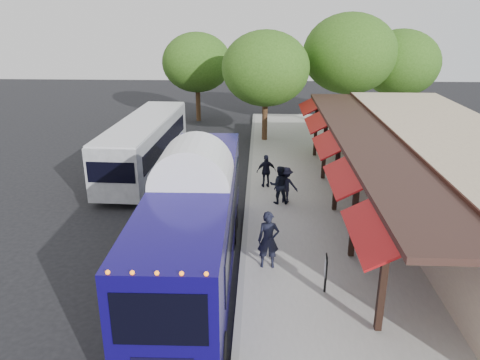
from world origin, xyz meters
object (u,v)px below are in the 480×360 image
(ped_c, at_px, (266,171))
(sign_board, at_px, (326,268))
(coach_bus, at_px, (195,221))
(city_bus, at_px, (145,143))
(ped_d, at_px, (286,185))
(ped_b, at_px, (279,185))
(ped_a, at_px, (268,240))

(ped_c, height_order, sign_board, ped_c)
(coach_bus, xyz_separation_m, ped_c, (2.35, 7.97, -0.99))
(city_bus, height_order, ped_d, city_bus)
(ped_b, distance_m, ped_c, 2.11)
(ped_a, xyz_separation_m, ped_c, (-0.01, 7.55, -0.17))
(coach_bus, relative_size, sign_board, 9.62)
(coach_bus, distance_m, city_bus, 11.18)
(city_bus, bearing_deg, ped_a, -55.19)
(coach_bus, height_order, city_bus, coach_bus)
(city_bus, distance_m, ped_c, 6.90)
(ped_a, relative_size, ped_c, 1.21)
(coach_bus, height_order, sign_board, coach_bus)
(ped_b, bearing_deg, ped_c, -77.72)
(ped_a, distance_m, ped_c, 7.55)
(ped_a, height_order, sign_board, ped_a)
(city_bus, xyz_separation_m, sign_board, (8.14, -11.43, -0.63))
(sign_board, bearing_deg, ped_b, 104.50)
(coach_bus, distance_m, ped_c, 8.36)
(ped_a, bearing_deg, coach_bus, -171.19)
(ped_d, bearing_deg, coach_bus, 72.82)
(ped_c, relative_size, sign_board, 1.36)
(coach_bus, height_order, ped_a, coach_bus)
(ped_c, distance_m, ped_d, 2.08)
(ped_b, bearing_deg, coach_bus, 61.10)
(city_bus, height_order, ped_b, city_bus)
(city_bus, relative_size, ped_b, 6.22)
(ped_c, bearing_deg, city_bus, -33.97)
(ped_b, relative_size, sign_board, 1.45)
(coach_bus, xyz_separation_m, sign_board, (4.06, -1.03, -1.00))
(coach_bus, relative_size, ped_a, 5.86)
(ped_a, bearing_deg, ped_c, 88.89)
(coach_bus, distance_m, ped_d, 6.93)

